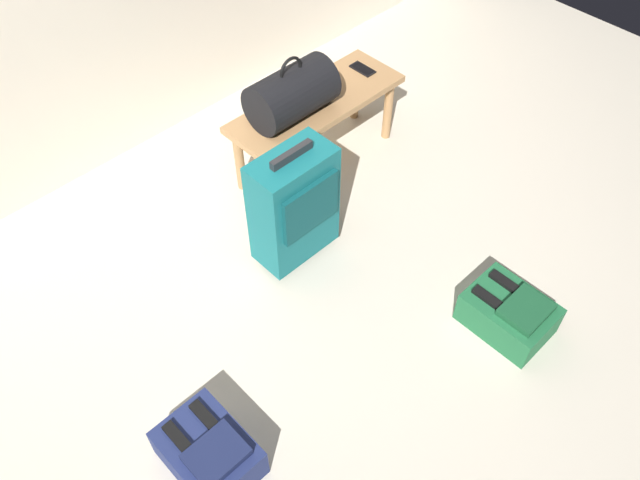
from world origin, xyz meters
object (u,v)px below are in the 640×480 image
(duffel_bag_black, at_px, (292,94))
(backpack_navy, at_px, (209,453))
(bench, at_px, (317,111))
(suitcase_upright_teal, at_px, (294,206))
(cell_phone, at_px, (363,69))
(backpack_green, at_px, (509,313))

(duffel_bag_black, bearing_deg, backpack_navy, -143.90)
(bench, bearing_deg, suitcase_upright_teal, -142.30)
(cell_phone, distance_m, backpack_navy, 2.16)
(bench, height_order, backpack_green, bench)
(backpack_green, relative_size, backpack_navy, 1.00)
(suitcase_upright_teal, distance_m, backpack_green, 1.09)
(bench, bearing_deg, cell_phone, 3.52)
(duffel_bag_black, bearing_deg, suitcase_upright_teal, -131.89)
(suitcase_upright_teal, bearing_deg, duffel_bag_black, 48.11)
(bench, height_order, suitcase_upright_teal, suitcase_upright_teal)
(duffel_bag_black, relative_size, backpack_green, 1.16)
(backpack_green, distance_m, backpack_navy, 1.43)
(bench, bearing_deg, backpack_green, -96.11)
(bench, distance_m, cell_phone, 0.38)
(bench, height_order, duffel_bag_black, duffel_bag_black)
(cell_phone, xyz_separation_m, backpack_navy, (-1.89, -1.00, -0.33))
(bench, height_order, cell_phone, cell_phone)
(backpack_green, bearing_deg, duffel_bag_black, 90.76)
(cell_phone, relative_size, backpack_navy, 0.38)
(backpack_navy, bearing_deg, suitcase_upright_teal, 29.94)
(duffel_bag_black, bearing_deg, bench, -0.00)
(cell_phone, height_order, backpack_green, cell_phone)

